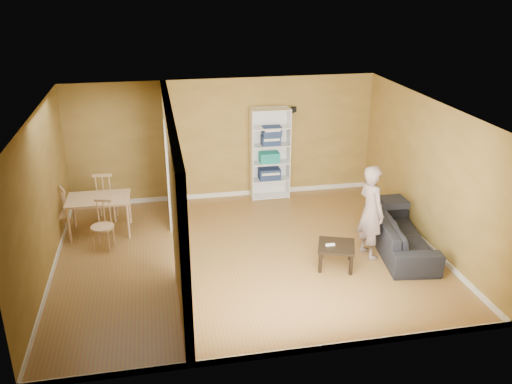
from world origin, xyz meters
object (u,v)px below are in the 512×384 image
Objects in this scene: chair_left at (56,214)px; person at (372,204)px; bookshelf at (269,153)px; coffee_table at (336,248)px; chair_near at (102,226)px; dining_table at (99,202)px; chair_far at (106,195)px; sofa at (401,230)px.

person is at bearing 50.49° from chair_left.
coffee_table is at bearing -82.43° from bookshelf.
person reaches higher than chair_near.
coffee_table is (-0.67, -0.26, -0.63)m from person.
chair_far is (0.08, 0.60, -0.12)m from dining_table.
chair_far is (-3.44, -0.59, -0.47)m from bookshelf.
chair_left is at bearing -163.79° from bookshelf.
chair_near is at bearing -82.39° from dining_table.
sofa is at bearing 14.29° from coffee_table.
person reaches higher than chair_far.
dining_table is (-3.95, 2.07, 0.30)m from coffee_table.
bookshelf reaches higher than person.
chair_left is at bearing 156.93° from coffee_table.
chair_far reaches higher than sofa.
sofa is 5.54m from dining_table.
chair_left is at bearing 160.26° from chair_near.
chair_far is (-5.17, 2.34, 0.11)m from sofa.
chair_left reaches higher than chair_near.
chair_far is at bearing 73.64° from sofa.
chair_left is 1.05m from chair_near.
chair_left is 1.07× the size of chair_near.
person is 2.18× the size of chair_near.
person is 1.70× the size of dining_table.
bookshelf reaches higher than chair_near.
dining_table is at bearing 56.07° from person.
dining_table is at bearing 79.70° from sofa.
chair_near reaches higher than coffee_table.
chair_near is at bearing 86.25° from sofa.
chair_far is at bearing 106.20° from chair_left.
chair_far reaches higher than dining_table.
sofa is 0.85m from person.
dining_table is (-4.62, 1.81, -0.33)m from person.
chair_left is (-4.72, 2.01, 0.14)m from coffee_table.
dining_table is at bearing 152.36° from coffee_table.
bookshelf is 3.32× the size of coffee_table.
dining_table is 0.79m from chair_left.
bookshelf is at bearing 38.66° from sofa.
person is at bearing 104.42° from sofa.
sofa is 3.54× the size of coffee_table.
chair_left reaches higher than coffee_table.
bookshelf is 1.92× the size of chair_far.
person is 4.98m from dining_table.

